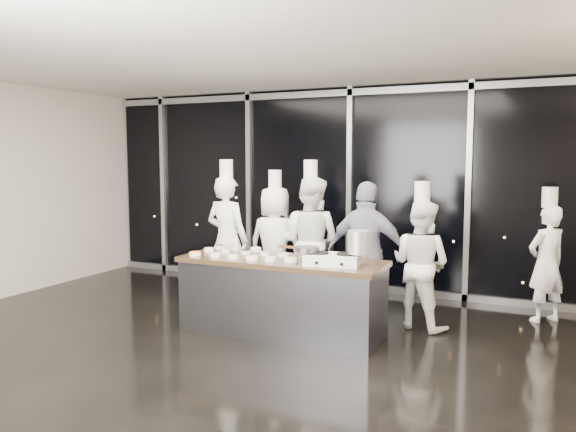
# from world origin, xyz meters

# --- Properties ---
(ground) EXTENTS (9.00, 9.00, 0.00)m
(ground) POSITION_xyz_m (0.00, 0.00, 0.00)
(ground) COLOR black
(ground) RESTS_ON ground
(room_shell) EXTENTS (9.02, 7.02, 3.21)m
(room_shell) POSITION_xyz_m (0.18, 0.00, 2.25)
(room_shell) COLOR beige
(room_shell) RESTS_ON ground
(window_wall) EXTENTS (8.90, 0.11, 3.20)m
(window_wall) POSITION_xyz_m (0.00, 3.43, 1.60)
(window_wall) COLOR black
(window_wall) RESTS_ON ground
(demo_counter) EXTENTS (2.46, 0.86, 0.90)m
(demo_counter) POSITION_xyz_m (0.00, 0.90, 0.45)
(demo_counter) COLOR #3D3D42
(demo_counter) RESTS_ON ground
(stove) EXTENTS (0.65, 0.46, 0.14)m
(stove) POSITION_xyz_m (0.68, 0.81, 0.96)
(stove) COLOR white
(stove) RESTS_ON demo_counter
(frying_pan) EXTENTS (0.52, 0.33, 0.05)m
(frying_pan) POSITION_xyz_m (0.37, 0.76, 1.06)
(frying_pan) COLOR slate
(frying_pan) RESTS_ON stove
(stock_pot) EXTENTS (0.29, 0.29, 0.26)m
(stock_pot) POSITION_xyz_m (0.97, 0.87, 1.17)
(stock_pot) COLOR #B6B6B8
(stock_pot) RESTS_ON stove
(prep_bowls) EXTENTS (1.39, 0.74, 0.05)m
(prep_bowls) POSITION_xyz_m (-0.52, 0.91, 0.93)
(prep_bowls) COLOR white
(prep_bowls) RESTS_ON demo_counter
(squeeze_bottle) EXTENTS (0.06, 0.06, 0.21)m
(squeeze_bottle) POSITION_xyz_m (-0.74, 1.12, 1.00)
(squeeze_bottle) COLOR white
(squeeze_bottle) RESTS_ON demo_counter
(chef_far_left) EXTENTS (0.71, 0.50, 2.07)m
(chef_far_left) POSITION_xyz_m (-1.33, 1.87, 0.94)
(chef_far_left) COLOR white
(chef_far_left) RESTS_ON ground
(chef_left) EXTENTS (0.86, 0.59, 1.92)m
(chef_left) POSITION_xyz_m (-0.73, 2.23, 0.86)
(chef_left) COLOR white
(chef_left) RESTS_ON ground
(chef_center) EXTENTS (0.93, 0.75, 2.07)m
(chef_center) POSITION_xyz_m (-0.15, 2.15, 0.93)
(chef_center) COLOR white
(chef_center) RESTS_ON ground
(guest) EXTENTS (1.08, 0.51, 1.80)m
(guest) POSITION_xyz_m (0.80, 1.73, 0.90)
(guest) COLOR #131436
(guest) RESTS_ON ground
(chef_right) EXTENTS (0.92, 0.82, 1.81)m
(chef_right) POSITION_xyz_m (1.46, 1.81, 0.80)
(chef_right) COLOR white
(chef_right) RESTS_ON ground
(chef_side) EXTENTS (0.64, 0.64, 1.73)m
(chef_side) POSITION_xyz_m (2.87, 2.74, 0.78)
(chef_side) COLOR white
(chef_side) RESTS_ON ground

